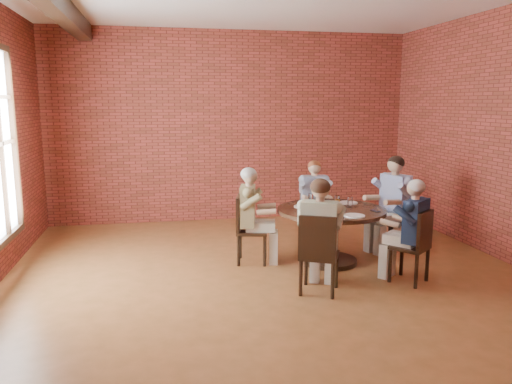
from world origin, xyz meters
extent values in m
plane|color=#9A5A2F|center=(0.00, 0.00, 0.00)|extent=(7.00, 7.00, 0.00)
plane|color=maroon|center=(0.00, 3.50, 1.70)|extent=(7.00, 0.00, 7.00)
plane|color=maroon|center=(0.00, -3.50, 1.70)|extent=(7.00, 0.00, 7.00)
cube|color=black|center=(-3.17, 1.44, 1.65)|extent=(0.10, 0.08, 2.20)
cylinder|color=black|center=(0.90, 0.65, 0.03)|extent=(0.72, 0.72, 0.06)
cylinder|color=black|center=(0.90, 0.65, 0.35)|extent=(0.20, 0.20, 0.64)
cylinder|color=#402817|center=(0.90, 0.65, 0.72)|extent=(1.43, 1.43, 0.05)
cube|color=black|center=(1.97, 1.06, 0.43)|extent=(0.58, 0.58, 0.04)
cube|color=black|center=(2.16, 1.13, 0.71)|extent=(0.20, 0.43, 0.51)
cylinder|color=black|center=(1.72, 1.17, 0.21)|extent=(0.04, 0.04, 0.41)
cylinder|color=black|center=(1.86, 0.81, 0.21)|extent=(0.04, 0.04, 0.41)
cylinder|color=black|center=(2.08, 1.31, 0.21)|extent=(0.04, 0.04, 0.41)
cylinder|color=black|center=(2.22, 0.95, 0.21)|extent=(0.04, 0.04, 0.41)
cube|color=black|center=(1.01, 1.73, 0.43)|extent=(0.43, 0.43, 0.04)
cube|color=black|center=(1.03, 1.90, 0.67)|extent=(0.39, 0.08, 0.45)
cylinder|color=black|center=(0.83, 1.58, 0.21)|extent=(0.04, 0.04, 0.41)
cylinder|color=black|center=(1.16, 1.54, 0.21)|extent=(0.04, 0.04, 0.41)
cylinder|color=black|center=(0.86, 1.91, 0.21)|extent=(0.04, 0.04, 0.41)
cylinder|color=black|center=(1.19, 1.87, 0.21)|extent=(0.04, 0.04, 0.41)
cube|color=black|center=(-0.12, 0.89, 0.43)|extent=(0.49, 0.49, 0.04)
cube|color=black|center=(-0.30, 0.93, 0.68)|extent=(0.13, 0.40, 0.46)
cylinder|color=black|center=(0.00, 0.68, 0.21)|extent=(0.04, 0.04, 0.41)
cylinder|color=black|center=(0.08, 1.01, 0.21)|extent=(0.04, 0.04, 0.41)
cylinder|color=black|center=(-0.33, 0.76, 0.21)|extent=(0.04, 0.04, 0.41)
cylinder|color=black|center=(-0.25, 1.09, 0.21)|extent=(0.04, 0.04, 0.41)
cube|color=black|center=(0.42, -0.32, 0.43)|extent=(0.56, 0.56, 0.04)
cube|color=black|center=(0.34, -0.49, 0.69)|extent=(0.39, 0.22, 0.47)
cylinder|color=black|center=(0.66, -0.24, 0.21)|extent=(0.04, 0.04, 0.41)
cylinder|color=black|center=(0.34, -0.08, 0.21)|extent=(0.04, 0.04, 0.41)
cylinder|color=black|center=(0.50, -0.56, 0.21)|extent=(0.04, 0.04, 0.41)
cylinder|color=black|center=(0.18, -0.40, 0.21)|extent=(0.04, 0.04, 0.41)
cube|color=black|center=(1.59, -0.21, 0.43)|extent=(0.54, 0.54, 0.04)
cube|color=black|center=(1.69, -0.35, 0.67)|extent=(0.33, 0.27, 0.44)
cylinder|color=black|center=(1.61, 0.02, 0.21)|extent=(0.04, 0.04, 0.41)
cylinder|color=black|center=(1.36, -0.19, 0.21)|extent=(0.04, 0.04, 0.41)
cylinder|color=black|center=(1.82, -0.24, 0.21)|extent=(0.04, 0.04, 0.41)
cylinder|color=black|center=(1.56, -0.44, 0.21)|extent=(0.04, 0.04, 0.41)
cylinder|color=white|center=(1.25, 0.93, 0.76)|extent=(0.26, 0.26, 0.01)
cylinder|color=white|center=(0.75, 1.04, 0.76)|extent=(0.26, 0.26, 0.01)
cylinder|color=white|center=(0.56, 0.80, 0.76)|extent=(0.26, 0.26, 0.01)
cylinder|color=white|center=(1.02, 0.16, 0.76)|extent=(0.26, 0.26, 0.01)
cylinder|color=white|center=(1.17, 0.67, 0.82)|extent=(0.07, 0.07, 0.14)
cylinder|color=white|center=(1.04, 0.80, 0.82)|extent=(0.07, 0.07, 0.14)
cylinder|color=white|center=(0.74, 1.04, 0.82)|extent=(0.07, 0.07, 0.14)
cylinder|color=white|center=(0.75, 0.76, 0.82)|extent=(0.07, 0.07, 0.14)
cylinder|color=white|center=(0.70, 0.59, 0.82)|extent=(0.07, 0.07, 0.14)
cylinder|color=white|center=(0.76, 0.22, 0.82)|extent=(0.07, 0.07, 0.14)
cube|color=black|center=(1.39, 0.36, 0.75)|extent=(0.10, 0.14, 0.01)
camera|label=1|loc=(-1.33, -5.49, 2.13)|focal=35.00mm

